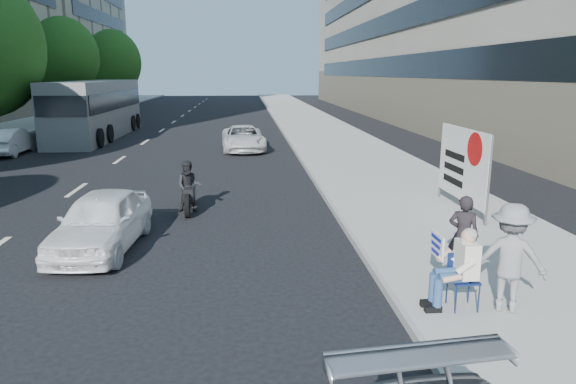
{
  "coord_description": "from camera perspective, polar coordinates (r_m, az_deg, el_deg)",
  "views": [
    {
      "loc": [
        -0.94,
        -8.95,
        3.75
      ],
      "look_at": [
        0.01,
        2.39,
        1.11
      ],
      "focal_mm": 32.0,
      "sensor_mm": 36.0,
      "label": 1
    }
  ],
  "objects": [
    {
      "name": "white_sedan_mid",
      "position": [
        27.51,
        -28.52,
        4.99
      ],
      "size": [
        1.47,
        3.85,
        1.25
      ],
      "primitive_type": "imported",
      "rotation": [
        0.0,
        0.0,
        3.18
      ],
      "color": "white",
      "rests_on": "ground"
    },
    {
      "name": "jogger",
      "position": [
        8.58,
        23.42,
        -6.73
      ],
      "size": [
        1.26,
        1.0,
        1.7
      ],
      "primitive_type": "imported",
      "rotation": [
        0.0,
        0.0,
        2.75
      ],
      "color": "gray",
      "rests_on": "near_sidewalk"
    },
    {
      "name": "motorcycle",
      "position": [
        14.36,
        -10.91,
        0.33
      ],
      "size": [
        0.71,
        2.04,
        1.42
      ],
      "rotation": [
        0.0,
        0.0,
        0.04
      ],
      "color": "black",
      "rests_on": "ground"
    },
    {
      "name": "protest_banner",
      "position": [
        14.34,
        18.84,
        2.95
      ],
      "size": [
        0.08,
        3.06,
        2.2
      ],
      "color": "#4C4C4C",
      "rests_on": "near_sidewalk"
    },
    {
      "name": "tree_far_e",
      "position": [
        54.47,
        -18.88,
        13.5
      ],
      "size": [
        5.4,
        5.4,
        7.89
      ],
      "color": "#382616",
      "rests_on": "ground"
    },
    {
      "name": "seated_protester",
      "position": [
        8.42,
        18.29,
        -7.61
      ],
      "size": [
        0.83,
        1.12,
        1.31
      ],
      "color": "navy",
      "rests_on": "near_sidewalk"
    },
    {
      "name": "tree_far_d",
      "position": [
        41.0,
        -23.62,
        13.63
      ],
      "size": [
        4.8,
        4.8,
        7.65
      ],
      "color": "#382616",
      "rests_on": "ground"
    },
    {
      "name": "white_sedan_near",
      "position": [
        11.81,
        -20.01,
        -3.04
      ],
      "size": [
        1.75,
        3.81,
        1.27
      ],
      "primitive_type": "imported",
      "rotation": [
        0.0,
        0.0,
        -0.07
      ],
      "color": "white",
      "rests_on": "ground"
    },
    {
      "name": "ground",
      "position": [
        9.75,
        1.15,
        -9.55
      ],
      "size": [
        160.0,
        160.0,
        0.0
      ],
      "primitive_type": "plane",
      "color": "black",
      "rests_on": "ground"
    },
    {
      "name": "bus",
      "position": [
        32.68,
        -20.46,
        8.57
      ],
      "size": [
        2.76,
        12.07,
        3.3
      ],
      "rotation": [
        0.0,
        0.0,
        -0.01
      ],
      "color": "slate",
      "rests_on": "ground"
    },
    {
      "name": "white_sedan_far",
      "position": [
        25.58,
        -4.99,
        5.98
      ],
      "size": [
        2.27,
        4.48,
        1.21
      ],
      "primitive_type": "imported",
      "rotation": [
        0.0,
        0.0,
        0.06
      ],
      "color": "silver",
      "rests_on": "ground"
    },
    {
      "name": "pedestrian_woman",
      "position": [
        9.84,
        18.9,
        -4.56
      ],
      "size": [
        0.65,
        0.59,
        1.48
      ],
      "primitive_type": "imported",
      "rotation": [
        0.0,
        0.0,
        2.57
      ],
      "color": "black",
      "rests_on": "near_sidewalk"
    },
    {
      "name": "near_sidewalk",
      "position": [
        29.6,
        4.89,
        5.91
      ],
      "size": [
        5.0,
        120.0,
        0.15
      ],
      "primitive_type": "cube",
      "color": "#ADABA2",
      "rests_on": "ground"
    }
  ]
}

